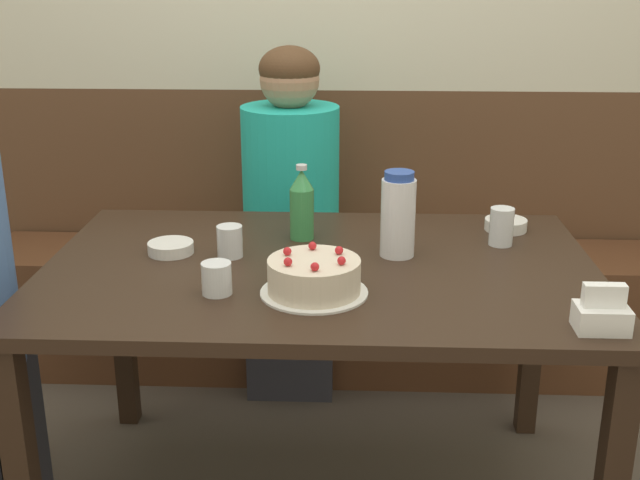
% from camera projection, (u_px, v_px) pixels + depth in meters
% --- Properties ---
extents(back_wall, '(4.80, 0.04, 2.50)m').
position_uv_depth(back_wall, '(333.00, 27.00, 2.89)').
color(back_wall, brown).
rests_on(back_wall, ground_plane).
extents(bench_seat, '(2.52, 0.38, 0.46)m').
position_uv_depth(bench_seat, '(330.00, 310.00, 3.01)').
color(bench_seat, '#56331E').
rests_on(bench_seat, ground_plane).
extents(dining_table, '(1.42, 0.92, 0.73)m').
position_uv_depth(dining_table, '(320.00, 294.00, 2.10)').
color(dining_table, black).
rests_on(dining_table, ground_plane).
extents(birthday_cake, '(0.25, 0.25, 0.10)m').
position_uv_depth(birthday_cake, '(314.00, 277.00, 1.87)').
color(birthday_cake, white).
rests_on(birthday_cake, dining_table).
extents(water_pitcher, '(0.09, 0.09, 0.23)m').
position_uv_depth(water_pitcher, '(398.00, 215.00, 2.10)').
color(water_pitcher, white).
rests_on(water_pitcher, dining_table).
extents(soju_bottle, '(0.07, 0.07, 0.21)m').
position_uv_depth(soju_bottle, '(302.00, 204.00, 2.23)').
color(soju_bottle, '#388E4C').
rests_on(soju_bottle, dining_table).
extents(napkin_holder, '(0.11, 0.08, 0.11)m').
position_uv_depth(napkin_holder, '(602.00, 314.00, 1.68)').
color(napkin_holder, white).
rests_on(napkin_holder, dining_table).
extents(bowl_soup_white, '(0.12, 0.12, 0.03)m').
position_uv_depth(bowl_soup_white, '(506.00, 225.00, 2.33)').
color(bowl_soup_white, white).
rests_on(bowl_soup_white, dining_table).
extents(bowl_rice_small, '(0.12, 0.12, 0.03)m').
position_uv_depth(bowl_rice_small, '(171.00, 248.00, 2.15)').
color(bowl_rice_small, white).
rests_on(bowl_rice_small, dining_table).
extents(glass_water_tall, '(0.07, 0.07, 0.08)m').
position_uv_depth(glass_water_tall, '(230.00, 241.00, 2.11)').
color(glass_water_tall, silver).
rests_on(glass_water_tall, dining_table).
extents(glass_tumbler_short, '(0.07, 0.07, 0.08)m').
position_uv_depth(glass_tumbler_short, '(217.00, 278.00, 1.87)').
color(glass_tumbler_short, silver).
rests_on(glass_tumbler_short, dining_table).
extents(glass_shot_small, '(0.07, 0.07, 0.10)m').
position_uv_depth(glass_shot_small, '(501.00, 227.00, 2.20)').
color(glass_shot_small, silver).
rests_on(glass_shot_small, dining_table).
extents(person_teal_shirt, '(0.33, 0.34, 1.22)m').
position_uv_depth(person_teal_shirt, '(291.00, 229.00, 2.80)').
color(person_teal_shirt, '#33333D').
rests_on(person_teal_shirt, ground_plane).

